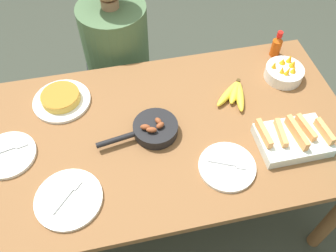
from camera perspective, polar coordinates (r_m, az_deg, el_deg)
name	(u,v)px	position (r m, az deg, el deg)	size (l,w,h in m)	color
ground_plane	(168,205)	(2.24, 0.00, -12.49)	(14.00, 14.00, 0.00)	#383D33
dining_table	(168,143)	(1.66, 0.00, -2.71)	(1.66, 0.92, 0.77)	brown
banana_bunch	(234,94)	(1.72, 10.60, 5.13)	(0.18, 0.21, 0.04)	yellow
melon_tray	(293,139)	(1.60, 19.38, -1.92)	(0.29, 0.21, 0.10)	silver
skillet	(154,129)	(1.54, -2.30, -0.51)	(0.36, 0.20, 0.08)	black
frittata_plate_center	(61,99)	(1.74, -16.75, 4.16)	(0.27, 0.27, 0.05)	white
empty_plate_near_front	(69,199)	(1.44, -15.64, -11.23)	(0.26, 0.26, 0.02)	white
empty_plate_far_left	(8,155)	(1.64, -24.28, -4.24)	(0.23, 0.23, 0.02)	white
empty_plate_far_right	(227,167)	(1.48, 9.46, -6.45)	(0.24, 0.24, 0.02)	white
fruit_bowl_mango	(284,72)	(1.86, 18.14, 8.24)	(0.19, 0.19, 0.11)	white
hot_sauce_bottle	(277,45)	(1.96, 17.04, 12.31)	(0.05, 0.05, 0.15)	#C64C0F
person_figure	(120,72)	(2.23, -7.71, 8.54)	(0.41, 0.41, 1.21)	black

